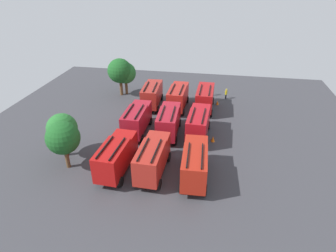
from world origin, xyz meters
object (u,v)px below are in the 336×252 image
tree_3 (125,73)px  traffic_cone_0 (162,108)px  fire_truck_3 (153,157)px  traffic_cone_1 (213,139)px  firefighter_1 (213,91)px  tree_0 (63,138)px  fire_truck_8 (152,94)px  fire_truck_7 (137,119)px  fire_truck_5 (178,96)px  tree_2 (120,71)px  fire_truck_2 (205,97)px  traffic_cone_2 (217,103)px  fire_truck_4 (169,121)px  firefighter_0 (226,93)px  tree_1 (62,129)px  fire_truck_0 (195,163)px  fire_truck_1 (198,123)px  fire_truck_6 (116,155)px

tree_3 → traffic_cone_0: 10.13m
fire_truck_3 → traffic_cone_1: fire_truck_3 is taller
firefighter_1 → tree_0: bearing=86.8°
fire_truck_8 → fire_truck_7: bearing=176.8°
fire_truck_5 → tree_2: tree_2 is taller
fire_truck_2 → traffic_cone_2: fire_truck_2 is taller
tree_3 → fire_truck_7: bearing=-156.9°
fire_truck_4 → fire_truck_2: bearing=-27.8°
tree_3 → traffic_cone_2: (-1.97, -16.32, -3.53)m
fire_truck_8 → firefighter_0: bearing=-69.1°
fire_truck_8 → tree_1: tree_1 is taller
tree_2 → tree_3: 1.12m
fire_truck_2 → firefighter_0: bearing=-32.8°
fire_truck_0 → fire_truck_1: 8.80m
fire_truck_0 → traffic_cone_0: fire_truck_0 is taller
tree_1 → tree_3: size_ratio=0.95×
fire_truck_3 → fire_truck_4: same height
fire_truck_3 → tree_1: 11.28m
fire_truck_7 → traffic_cone_2: size_ratio=10.52×
fire_truck_2 → fire_truck_5: size_ratio=1.00×
fire_truck_7 → fire_truck_8: same height
fire_truck_6 → tree_3: (22.07, 5.84, 1.72)m
fire_truck_6 → tree_2: size_ratio=1.11×
traffic_cone_2 → fire_truck_0: bearing=174.2°
fire_truck_8 → firefighter_1: (6.33, -9.57, -1.23)m
fire_truck_1 → fire_truck_5: size_ratio=1.01×
fire_truck_3 → fire_truck_5: bearing=0.7°
fire_truck_7 → fire_truck_2: bearing=-43.4°
fire_truck_4 → traffic_cone_1: size_ratio=9.79×
fire_truck_5 → tree_3: size_ratio=1.26×
tree_0 → traffic_cone_2: 26.25m
tree_3 → traffic_cone_1: tree_3 is taller
fire_truck_2 → tree_0: bearing=142.3°
fire_truck_7 → fire_truck_8: size_ratio=0.99×
fire_truck_6 → fire_truck_8: 17.57m
tree_3 → traffic_cone_0: bearing=-125.8°
tree_2 → tree_3: tree_2 is taller
fire_truck_3 → fire_truck_7: bearing=27.5°
fire_truck_4 → traffic_cone_0: (7.67, 2.35, -1.87)m
fire_truck_2 → fire_truck_1: bearing=178.7°
fire_truck_0 → tree_1: 15.76m
fire_truck_4 → fire_truck_0: bearing=-155.9°
fire_truck_3 → firefighter_0: (22.51, -7.91, -1.15)m
fire_truck_8 → tree_2: tree_2 is taller
fire_truck_0 → traffic_cone_1: size_ratio=9.81×
fire_truck_1 → fire_truck_7: bearing=94.2°
fire_truck_3 → fire_truck_1: bearing=-24.3°
fire_truck_3 → traffic_cone_1: 10.22m
fire_truck_7 → traffic_cone_0: bearing=-14.0°
fire_truck_4 → tree_0: size_ratio=1.28×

